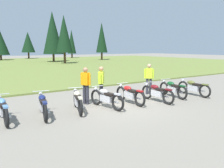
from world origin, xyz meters
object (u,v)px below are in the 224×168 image
Objects in this scene: motorcycle_maroon at (157,93)px; rider_with_back_turned at (86,83)px; motorcycle_sky_blue at (3,109)px; motorcycle_navy at (43,105)px; motorcycle_red at (130,94)px; motorcycle_cream at (78,100)px; rider_checking_bike at (149,77)px; motorcycle_silver at (106,98)px; motorcycle_british_green at (173,89)px; motorcycle_olive at (193,87)px; rider_in_hivis_vest at (101,82)px.

rider_with_back_turned is (-3.02, 1.43, 0.51)m from motorcycle_maroon.
motorcycle_sky_blue is 1.01× the size of motorcycle_navy.
motorcycle_cream is at bearing 177.03° from motorcycle_red.
motorcycle_red is 1.26× the size of rider_checking_bike.
rider_checking_bike is (3.50, 1.17, 0.51)m from motorcycle_silver.
motorcycle_british_green is (5.25, -0.26, 0.00)m from motorcycle_cream.
rider_with_back_turned is 3.92m from rider_checking_bike.
motorcycle_silver and motorcycle_british_green have the same top height.
motorcycle_cream and motorcycle_maroon have the same top height.
motorcycle_silver is at bearing -5.72° from motorcycle_sky_blue.
motorcycle_navy is 1.25× the size of rider_checking_bike.
motorcycle_red is at bearing 177.36° from motorcycle_british_green.
motorcycle_red is 3.95m from motorcycle_olive.
rider_with_back_turned and rider_checking_bike have the same top height.
rider_with_back_turned is (-0.42, 1.06, 0.51)m from motorcycle_silver.
motorcycle_sky_blue is 4.43m from rider_in_hivis_vest.
motorcycle_silver and motorcycle_maroon have the same top height.
motorcycle_silver is 1.00× the size of motorcycle_maroon.
motorcycle_maroon is at bearing -33.02° from rider_in_hivis_vest.
motorcycle_olive is at bearing -16.41° from motorcycle_british_green.
motorcycle_navy is 5.26m from motorcycle_maroon.
rider_checking_bike reaches higher than motorcycle_british_green.
rider_checking_bike is at bearing 137.50° from motorcycle_olive.
motorcycle_red and motorcycle_british_green have the same top height.
motorcycle_red is at bearing 172.99° from motorcycle_olive.
rider_in_hivis_vest is at bearing 162.93° from motorcycle_olive.
rider_in_hivis_vest is at bearing 28.24° from motorcycle_cream.
motorcycle_british_green is at bearing -2.80° from motorcycle_cream.
motorcycle_sky_blue is 1.26× the size of rider_with_back_turned.
motorcycle_maroon is 1.00× the size of motorcycle_olive.
motorcycle_silver is 3.73m from rider_checking_bike.
motorcycle_navy is at bearing 175.39° from motorcycle_olive.
motorcycle_navy is at bearing -164.26° from rider_in_hivis_vest.
motorcycle_british_green is at bearing -3.28° from motorcycle_sky_blue.
rider_checking_bike is at bearing 18.50° from motorcycle_silver.
motorcycle_british_green is (4.02, -0.06, 0.00)m from motorcycle_silver.
rider_with_back_turned is at bearing 111.47° from motorcycle_silver.
rider_checking_bike and rider_in_hivis_vest have the same top height.
motorcycle_sky_blue is 1.00× the size of motorcycle_british_green.
motorcycle_red is (2.54, -0.13, 0.00)m from motorcycle_cream.
rider_with_back_turned reaches higher than motorcycle_cream.
rider_in_hivis_vest reaches higher than motorcycle_cream.
rider_checking_bike is at bearing 11.66° from motorcycle_cream.
motorcycle_sky_blue is 1.26× the size of rider_checking_bike.
rider_checking_bike is 1.00× the size of rider_in_hivis_vest.
motorcycle_maroon is at bearing -8.35° from motorcycle_cream.
motorcycle_olive is at bearing -1.12° from motorcycle_maroon.
rider_checking_bike is 3.11m from rider_in_hivis_vest.
motorcycle_maroon is (1.29, -0.43, 0.00)m from motorcycle_red.
motorcycle_red is at bearing -153.13° from rider_checking_bike.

